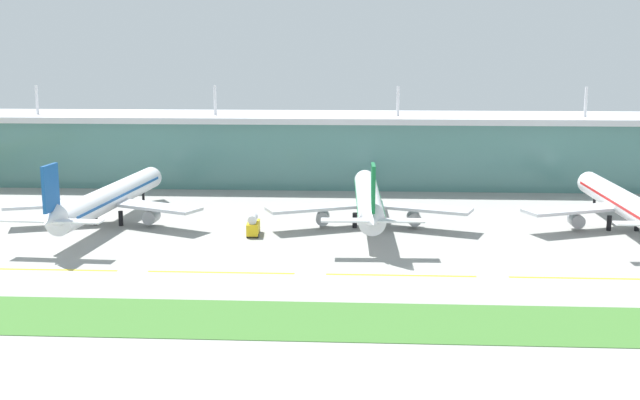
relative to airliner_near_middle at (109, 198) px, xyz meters
The scene contains 11 objects.
ground_plane 80.77m from the airliner_near_middle, 27.52° to the right, with size 600.00×600.00×0.00m, color gray.
terminal_building 95.09m from the airliner_near_middle, 41.26° to the left, with size 288.00×34.00×30.85m.
airliner_near_middle is the anchor object (origin of this frame).
airliner_center 62.41m from the airliner_near_middle, ahead, with size 48.78×63.64×18.90m.
airliner_far_middle 121.78m from the airliner_near_middle, ahead, with size 48.80×63.88×18.90m.
taxiway_stripe_west 40.84m from the airliner_near_middle, 89.43° to the right, with size 28.00×0.70×0.04m, color yellow.
taxiway_stripe_mid_west 53.40m from the airliner_near_middle, 49.54° to the right, with size 28.00×0.70×0.04m, color yellow.
taxiway_stripe_centre 79.66m from the airliner_near_middle, 30.52° to the right, with size 28.00×0.70×0.04m, color yellow.
taxiway_stripe_mid_east 110.24m from the airliner_near_middle, 21.50° to the right, with size 28.00×0.70×0.04m, color yellow.
grass_verge 97.57m from the airliner_near_middle, 42.83° to the right, with size 300.00×18.00×0.10m, color #3D702D.
fuel_truck 37.74m from the airliner_near_middle, 14.90° to the right, with size 3.02×7.34×4.95m.
Camera 1 is at (-10.16, -144.19, 41.24)m, focal length 43.76 mm.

